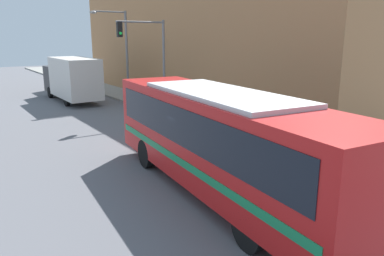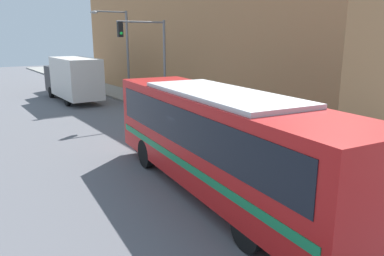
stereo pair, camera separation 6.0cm
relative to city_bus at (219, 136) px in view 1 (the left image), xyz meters
The scene contains 10 objects.
ground_plane 1.95m from the city_bus, 26.36° to the right, with size 120.00×120.00×0.00m, color slate.
sidewalk 20.95m from the city_bus, 73.35° to the left, with size 2.90×70.00×0.15m.
building_facade 19.70m from the city_bus, 57.65° to the left, with size 6.00×30.95×9.64m.
city_bus is the anchor object (origin of this frame).
delivery_truck 20.50m from the city_bus, 85.63° to the left, with size 2.39×7.95×3.37m.
fire_hydrant 6.29m from the city_bus, 33.18° to the left, with size 0.22×0.30×0.74m.
traffic_light_pole 13.39m from the city_bus, 71.42° to the left, with size 3.28×0.35×5.80m.
parking_meter 11.13m from the city_bus, 62.48° to the left, with size 0.14×0.14×1.35m.
street_lamp 19.20m from the city_bus, 74.93° to the left, with size 2.88×0.28×6.66m.
pedestrian_near_corner 15.16m from the city_bus, 63.77° to the left, with size 0.34×0.34×1.86m.
Camera 1 is at (-7.06, -8.81, 4.97)m, focal length 35.00 mm.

